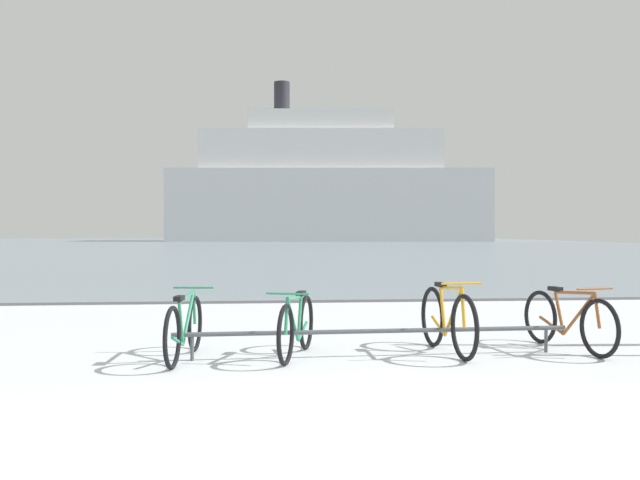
% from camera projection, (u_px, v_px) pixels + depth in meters
% --- Properties ---
extents(ground, '(80.00, 132.00, 0.08)m').
position_uv_depth(ground, '(257.00, 248.00, 57.77)').
color(ground, silver).
extents(bike_rack, '(4.43, 0.21, 0.31)m').
position_uv_depth(bike_rack, '(375.00, 332.00, 8.02)').
color(bike_rack, '#4C5156').
rests_on(bike_rack, ground).
extents(bicycle_0, '(0.46, 1.72, 0.75)m').
position_uv_depth(bicycle_0, '(184.00, 328.00, 7.81)').
color(bicycle_0, black).
rests_on(bicycle_0, ground).
extents(bicycle_1, '(0.60, 1.60, 0.75)m').
position_uv_depth(bicycle_1, '(296.00, 326.00, 7.97)').
color(bicycle_1, black).
rests_on(bicycle_1, ground).
extents(bicycle_2, '(0.46, 1.70, 0.84)m').
position_uv_depth(bicycle_2, '(448.00, 320.00, 8.19)').
color(bicycle_2, black).
rests_on(bicycle_2, ground).
extents(bicycle_3, '(0.53, 1.72, 0.77)m').
position_uv_depth(bicycle_3, '(568.00, 321.00, 8.40)').
color(bicycle_3, black).
rests_on(bicycle_3, ground).
extents(ferry_ship, '(39.71, 14.63, 19.79)m').
position_uv_depth(ferry_ship, '(326.00, 188.00, 90.28)').
color(ferry_ship, silver).
rests_on(ferry_ship, ground).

